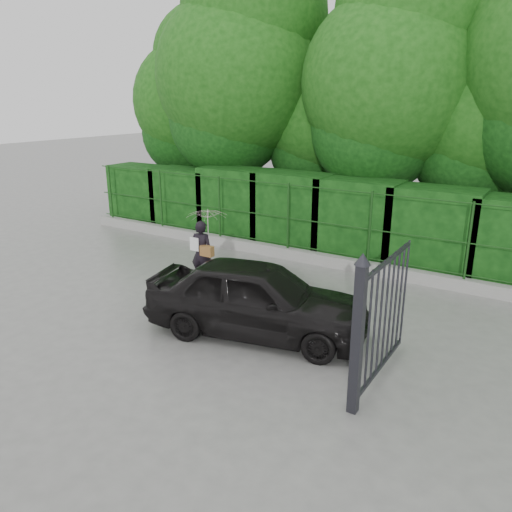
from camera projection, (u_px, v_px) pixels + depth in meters
The scene contains 8 objects.
ground at pixel (166, 311), 10.41m from camera, with size 80.00×80.00×0.00m, color gray.
kerb at pixel (275, 251), 13.98m from camera, with size 14.00×0.25×0.30m, color #9E9E99.
fence at pixel (282, 215), 13.55m from camera, with size 14.13×0.06×1.80m.
hedge at pixel (295, 213), 14.48m from camera, with size 14.20×1.20×2.21m.
trees at pixel (366, 85), 14.65m from camera, with size 17.10×6.15×8.08m.
gate at pixel (370, 323), 7.12m from camera, with size 0.22×2.33×2.36m.
woman at pixel (206, 235), 11.62m from camera, with size 0.93×0.95×1.81m.
car at pixel (257, 298), 9.25m from camera, with size 1.67×4.16×1.42m, color black.
Camera 1 is at (6.69, -7.08, 4.26)m, focal length 35.00 mm.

